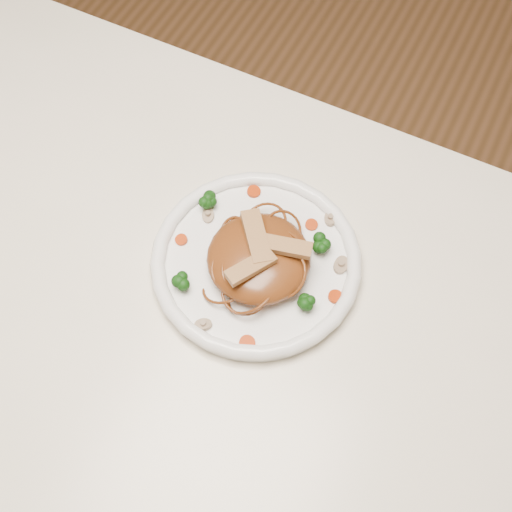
% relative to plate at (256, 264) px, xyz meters
% --- Properties ---
extents(ground, '(4.00, 4.00, 0.00)m').
position_rel_plate_xyz_m(ground, '(-0.08, -0.09, -0.76)').
color(ground, brown).
rests_on(ground, ground).
extents(table, '(1.20, 0.80, 0.75)m').
position_rel_plate_xyz_m(table, '(-0.08, -0.09, -0.11)').
color(table, white).
rests_on(table, ground).
extents(plate, '(0.31, 0.31, 0.02)m').
position_rel_plate_xyz_m(plate, '(0.00, 0.00, 0.00)').
color(plate, white).
rests_on(plate, table).
extents(noodle_mound, '(0.18, 0.18, 0.04)m').
position_rel_plate_xyz_m(noodle_mound, '(0.01, -0.01, 0.03)').
color(noodle_mound, brown).
rests_on(noodle_mound, plate).
extents(chicken_a, '(0.07, 0.04, 0.01)m').
position_rel_plate_xyz_m(chicken_a, '(0.04, 0.01, 0.06)').
color(chicken_a, tan).
rests_on(chicken_a, noodle_mound).
extents(chicken_b, '(0.07, 0.08, 0.01)m').
position_rel_plate_xyz_m(chicken_b, '(-0.00, 0.01, 0.06)').
color(chicken_b, tan).
rests_on(chicken_b, noodle_mound).
extents(chicken_c, '(0.05, 0.07, 0.01)m').
position_rel_plate_xyz_m(chicken_c, '(0.01, -0.04, 0.06)').
color(chicken_c, tan).
rests_on(chicken_c, noodle_mound).
extents(broccoli_0, '(0.03, 0.03, 0.03)m').
position_rel_plate_xyz_m(broccoli_0, '(0.07, 0.05, 0.02)').
color(broccoli_0, '#13420D').
rests_on(broccoli_0, plate).
extents(broccoli_1, '(0.03, 0.03, 0.03)m').
position_rel_plate_xyz_m(broccoli_1, '(-0.10, 0.05, 0.02)').
color(broccoli_1, '#13420D').
rests_on(broccoli_1, plate).
extents(broccoli_2, '(0.03, 0.03, 0.03)m').
position_rel_plate_xyz_m(broccoli_2, '(-0.07, -0.08, 0.02)').
color(broccoli_2, '#13420D').
rests_on(broccoli_2, plate).
extents(broccoli_3, '(0.03, 0.03, 0.03)m').
position_rel_plate_xyz_m(broccoli_3, '(0.09, -0.03, 0.02)').
color(broccoli_3, '#13420D').
rests_on(broccoli_3, plate).
extents(carrot_0, '(0.02, 0.02, 0.00)m').
position_rel_plate_xyz_m(carrot_0, '(0.04, 0.08, 0.01)').
color(carrot_0, '#B33406').
rests_on(carrot_0, plate).
extents(carrot_1, '(0.02, 0.02, 0.00)m').
position_rel_plate_xyz_m(carrot_1, '(-0.11, -0.02, 0.01)').
color(carrot_1, '#B33406').
rests_on(carrot_1, plate).
extents(carrot_2, '(0.02, 0.02, 0.00)m').
position_rel_plate_xyz_m(carrot_2, '(0.12, -0.00, 0.01)').
color(carrot_2, '#B33406').
rests_on(carrot_2, plate).
extents(carrot_3, '(0.02, 0.02, 0.00)m').
position_rel_plate_xyz_m(carrot_3, '(-0.05, 0.10, 0.01)').
color(carrot_3, '#B33406').
rests_on(carrot_3, plate).
extents(carrot_4, '(0.03, 0.03, 0.00)m').
position_rel_plate_xyz_m(carrot_4, '(0.04, -0.11, 0.01)').
color(carrot_4, '#B33406').
rests_on(carrot_4, plate).
extents(mushroom_0, '(0.03, 0.03, 0.01)m').
position_rel_plate_xyz_m(mushroom_0, '(-0.02, -0.11, 0.01)').
color(mushroom_0, tan).
rests_on(mushroom_0, plate).
extents(mushroom_1, '(0.03, 0.03, 0.01)m').
position_rel_plate_xyz_m(mushroom_1, '(0.10, 0.04, 0.01)').
color(mushroom_1, tan).
rests_on(mushroom_1, plate).
extents(mushroom_2, '(0.03, 0.03, 0.01)m').
position_rel_plate_xyz_m(mushroom_2, '(-0.09, 0.03, 0.01)').
color(mushroom_2, tan).
rests_on(mushroom_2, plate).
extents(mushroom_3, '(0.03, 0.03, 0.01)m').
position_rel_plate_xyz_m(mushroom_3, '(0.06, 0.10, 0.01)').
color(mushroom_3, tan).
rests_on(mushroom_3, plate).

